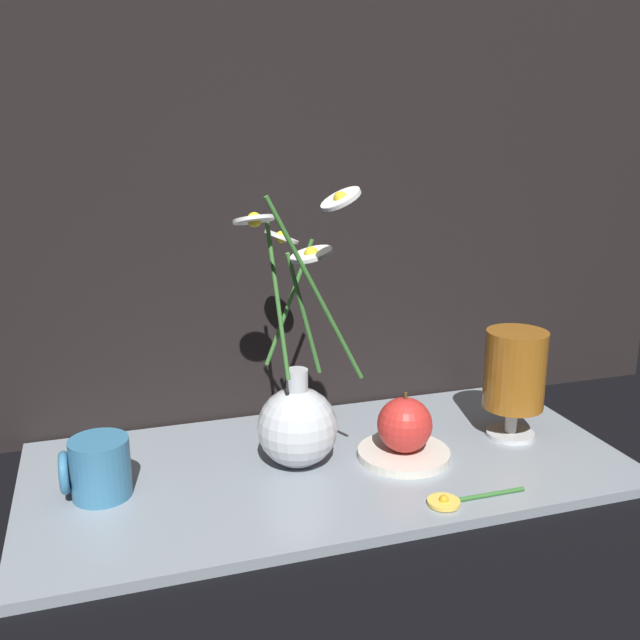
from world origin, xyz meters
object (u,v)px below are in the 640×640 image
object	(u,v)px
yellow_mug	(98,467)
vase_with_flowers	(297,416)
orange_fruit	(405,425)
tea_glass	(515,372)

from	to	relation	value
yellow_mug	vase_with_flowers	bearing A→B (deg)	0.64
orange_fruit	vase_with_flowers	bearing A→B (deg)	170.50
vase_with_flowers	orange_fruit	size ratio (longest dim) A/B	4.49
tea_glass	orange_fruit	distance (m)	0.17
yellow_mug	tea_glass	size ratio (longest dim) A/B	0.52
tea_glass	yellow_mug	bearing A→B (deg)	179.68
vase_with_flowers	yellow_mug	xyz separation A→B (m)	(-0.23, -0.00, -0.03)
vase_with_flowers	yellow_mug	size ratio (longest dim) A/B	4.53
vase_with_flowers	yellow_mug	distance (m)	0.23
vase_with_flowers	orange_fruit	distance (m)	0.13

